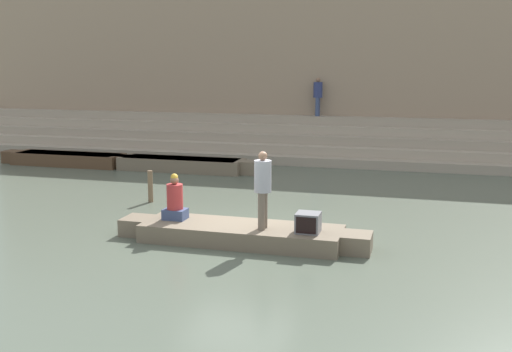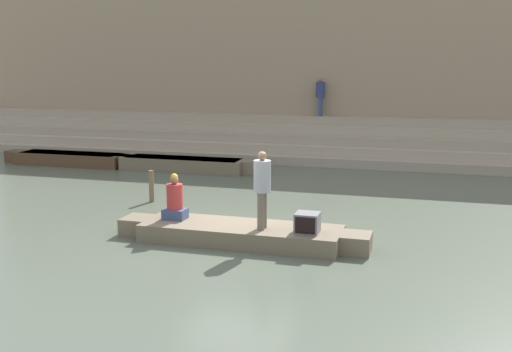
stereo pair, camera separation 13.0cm
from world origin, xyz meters
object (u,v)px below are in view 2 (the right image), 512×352
object	(u,v)px
person_standing	(262,185)
person_rowing	(175,201)
tv_set	(307,223)
moored_boat_distant	(71,158)
mooring_post	(151,186)
rowboat_main	(241,233)
moored_boat_shore	(183,164)
person_on_steps	(320,94)

from	to	relation	value
person_standing	person_rowing	distance (m)	2.25
person_rowing	tv_set	size ratio (longest dim) A/B	2.12
tv_set	moored_boat_distant	distance (m)	13.96
moored_boat_distant	mooring_post	bearing A→B (deg)	-34.25
rowboat_main	person_standing	distance (m)	1.29
tv_set	moored_boat_distant	world-z (taller)	tv_set
tv_set	moored_boat_distant	bearing A→B (deg)	143.27
moored_boat_distant	moored_boat_shore	bearing A→B (deg)	6.40
rowboat_main	person_rowing	size ratio (longest dim) A/B	5.37
person_standing	tv_set	distance (m)	1.26
person_rowing	rowboat_main	bearing A→B (deg)	-8.91
rowboat_main	mooring_post	world-z (taller)	mooring_post
mooring_post	person_on_steps	xyz separation A→B (m)	(3.11, 9.90, 2.22)
rowboat_main	person_rowing	distance (m)	1.74
moored_boat_distant	mooring_post	distance (m)	7.79
person_standing	mooring_post	world-z (taller)	person_standing
tv_set	mooring_post	bearing A→B (deg)	147.75
rowboat_main	moored_boat_distant	xyz separation A→B (m)	(-9.67, 8.13, 0.04)
person_standing	person_rowing	xyz separation A→B (m)	(-2.17, 0.25, -0.56)
rowboat_main	person_on_steps	size ratio (longest dim) A/B	3.55
moored_boat_shore	mooring_post	xyz separation A→B (m)	(1.16, -5.06, 0.20)
person_standing	moored_boat_shore	size ratio (longest dim) A/B	0.28
moored_boat_shore	mooring_post	bearing A→B (deg)	-76.13
person_standing	tv_set	xyz separation A→B (m)	(1.01, -0.02, -0.76)
moored_boat_distant	mooring_post	size ratio (longest dim) A/B	6.27
mooring_post	moored_boat_distant	bearing A→B (deg)	139.91
person_rowing	tv_set	xyz separation A→B (m)	(3.17, -0.27, -0.21)
moored_boat_shore	person_on_steps	world-z (taller)	person_on_steps
person_rowing	moored_boat_shore	distance (m)	8.73
rowboat_main	mooring_post	bearing A→B (deg)	138.59
mooring_post	person_on_steps	distance (m)	10.61
person_rowing	person_on_steps	bearing A→B (deg)	79.76
person_standing	tv_set	world-z (taller)	person_standing
rowboat_main	moored_boat_shore	size ratio (longest dim) A/B	0.94
person_standing	rowboat_main	bearing A→B (deg)	167.88
tv_set	person_on_steps	size ratio (longest dim) A/B	0.31
rowboat_main	person_on_steps	world-z (taller)	person_on_steps
tv_set	person_on_steps	world-z (taller)	person_on_steps
tv_set	person_on_steps	bearing A→B (deg)	99.01
tv_set	moored_boat_distant	xyz separation A→B (m)	(-11.21, 8.30, -0.36)
person_rowing	moored_boat_distant	bearing A→B (deg)	129.34
moored_boat_shore	mooring_post	world-z (taller)	mooring_post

